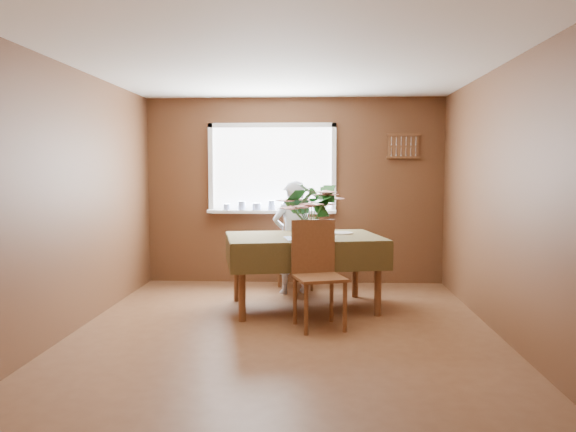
{
  "coord_description": "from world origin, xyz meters",
  "views": [
    {
      "loc": [
        0.3,
        -5.33,
        1.54
      ],
      "look_at": [
        0.0,
        0.55,
        1.05
      ],
      "focal_mm": 35.0,
      "sensor_mm": 36.0,
      "label": 1
    }
  ],
  "objects_px": {
    "seated_woman": "(293,237)",
    "flower_bouquet": "(311,205)",
    "chair_far": "(297,251)",
    "chair_near": "(317,269)",
    "dining_table": "(304,245)"
  },
  "relations": [
    {
      "from": "dining_table",
      "to": "flower_bouquet",
      "type": "distance_m",
      "value": 0.54
    },
    {
      "from": "dining_table",
      "to": "seated_woman",
      "type": "xyz_separation_m",
      "value": [
        -0.15,
        0.75,
        -0.01
      ]
    },
    {
      "from": "dining_table",
      "to": "chair_near",
      "type": "height_order",
      "value": "chair_near"
    },
    {
      "from": "seated_woman",
      "to": "flower_bouquet",
      "type": "xyz_separation_m",
      "value": [
        0.24,
        -1.02,
        0.47
      ]
    },
    {
      "from": "seated_woman",
      "to": "chair_far",
      "type": "bearing_deg",
      "value": -125.06
    },
    {
      "from": "chair_near",
      "to": "dining_table",
      "type": "bearing_deg",
      "value": 83.92
    },
    {
      "from": "chair_far",
      "to": "chair_near",
      "type": "height_order",
      "value": "chair_near"
    },
    {
      "from": "chair_far",
      "to": "flower_bouquet",
      "type": "height_order",
      "value": "flower_bouquet"
    },
    {
      "from": "chair_near",
      "to": "seated_woman",
      "type": "relative_size",
      "value": 0.74
    },
    {
      "from": "seated_woman",
      "to": "flower_bouquet",
      "type": "relative_size",
      "value": 2.2
    },
    {
      "from": "dining_table",
      "to": "flower_bouquet",
      "type": "height_order",
      "value": "flower_bouquet"
    },
    {
      "from": "seated_woman",
      "to": "chair_near",
      "type": "bearing_deg",
      "value": 82.19
    },
    {
      "from": "chair_far",
      "to": "seated_woman",
      "type": "bearing_deg",
      "value": 56.7
    },
    {
      "from": "chair_near",
      "to": "chair_far",
      "type": "bearing_deg",
      "value": 81.06
    },
    {
      "from": "chair_near",
      "to": "flower_bouquet",
      "type": "xyz_separation_m",
      "value": [
        -0.06,
        0.43,
        0.61
      ]
    }
  ]
}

